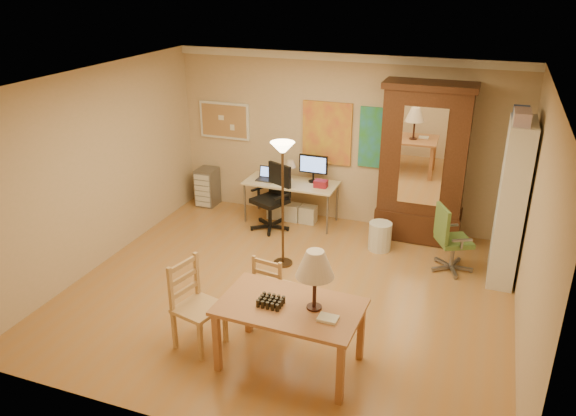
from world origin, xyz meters
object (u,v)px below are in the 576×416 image
(office_chair_black, at_px, (272,212))
(office_chair_green, at_px, (450,253))
(bookshelf, at_px, (511,203))
(dining_table, at_px, (299,295))
(computer_desk, at_px, (293,197))
(armoire, at_px, (423,173))

(office_chair_black, distance_m, office_chair_green, 2.84)
(office_chair_black, distance_m, bookshelf, 3.58)
(dining_table, height_order, office_chair_black, dining_table)
(bookshelf, bearing_deg, computer_desk, 166.71)
(office_chair_black, bearing_deg, computer_desk, 60.53)
(dining_table, bearing_deg, computer_desk, 110.49)
(armoire, distance_m, bookshelf, 1.50)
(office_chair_black, height_order, armoire, armoire)
(dining_table, bearing_deg, office_chair_black, 116.33)
(office_chair_green, bearing_deg, dining_table, -115.79)
(computer_desk, xyz_separation_m, office_chair_green, (2.58, -0.83, -0.16))
(office_chair_black, bearing_deg, office_chair_green, -8.71)
(office_chair_green, bearing_deg, armoire, 121.98)
(dining_table, xyz_separation_m, bookshelf, (1.95, 2.72, 0.21))
(armoire, bearing_deg, office_chair_green, -58.02)
(dining_table, bearing_deg, bookshelf, 54.39)
(computer_desk, bearing_deg, office_chair_green, -17.77)
(computer_desk, distance_m, office_chair_black, 0.48)
(dining_table, relative_size, computer_desk, 0.98)
(armoire, relative_size, bookshelf, 1.12)
(office_chair_black, bearing_deg, bookshelf, -6.06)
(armoire, xyz_separation_m, bookshelf, (1.23, -0.85, 0.03))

